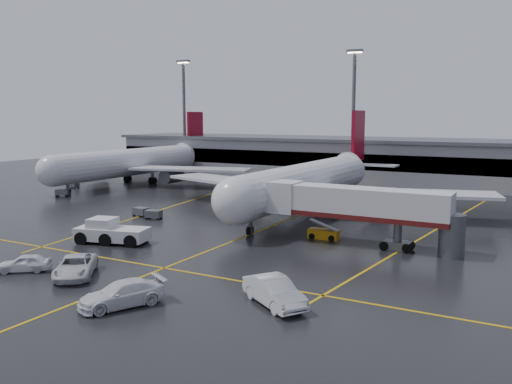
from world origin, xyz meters
The scene contains 22 objects.
ground centered at (0.00, 0.00, 0.00)m, with size 220.00×220.00×0.00m, color black.
apron_line_centre centered at (0.00, 0.00, 0.01)m, with size 0.25×90.00×0.02m, color gold.
apron_line_stop centered at (0.00, -22.00, 0.01)m, with size 60.00×0.25×0.02m, color gold.
apron_line_left centered at (-20.00, 10.00, 0.01)m, with size 0.25×70.00×0.02m, color gold.
apron_line_right centered at (18.00, 10.00, 0.01)m, with size 0.25×70.00×0.02m, color gold.
terminal centered at (0.00, 47.93, 4.32)m, with size 122.00×19.00×8.60m.
light_mast_left centered at (-45.00, 42.00, 14.47)m, with size 3.00×1.20×25.45m.
light_mast_mid centered at (-5.00, 42.00, 14.47)m, with size 3.00×1.20×25.45m.
main_airliner centered at (0.00, 9.70, 4.21)m, with size 48.80×45.60×14.10m.
second_airliner centered at (-42.00, 21.70, 4.21)m, with size 48.80×45.60×14.10m.
jet_bridge centered at (11.87, -6.00, 3.93)m, with size 19.90×3.40×6.05m.
pushback_tractor centered at (-10.77, -17.28, 1.06)m, with size 7.96×4.89×2.66m.
belt_loader centered at (7.87, -4.87, 0.51)m, with size 3.32×1.65×2.07m.
service_van_a centered at (-4.80, -27.38, 0.85)m, with size 2.81×6.09×1.69m, color silver.
service_van_b centered at (3.32, -30.72, 0.87)m, with size 2.43×5.98×1.73m, color white.
service_van_c centered at (12.41, -25.45, 0.98)m, with size 2.07×5.94×1.96m, color silver.
service_van_d centered at (-9.69, -28.44, 0.73)m, with size 1.73×4.30×1.46m, color white.
baggage_cart_a centered at (-15.30, -5.00, 0.63)m, with size 2.28×1.79×1.12m.
baggage_cart_b centered at (-17.99, -4.26, 0.63)m, with size 2.13×1.50×1.12m.
baggage_cart_c centered at (-10.78, 6.17, 0.63)m, with size 2.14×1.53×1.12m.
baggage_cart_d centered at (-47.41, 10.97, 0.63)m, with size 2.10×1.45×1.12m.
baggage_cart_e centered at (-41.11, 3.04, 0.63)m, with size 2.39×2.17×1.12m.
Camera 1 is at (28.41, -57.04, 12.98)m, focal length 37.32 mm.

